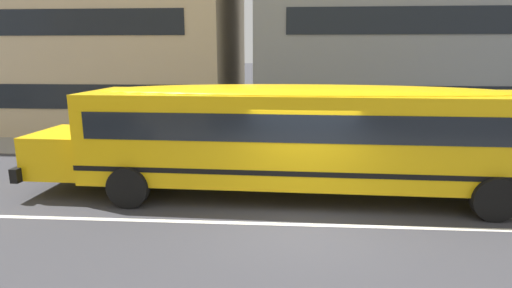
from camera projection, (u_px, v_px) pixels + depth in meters
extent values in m
plane|color=#38383D|center=(303.00, 225.00, 9.02)|extent=(400.00, 400.00, 0.00)
cube|color=gray|center=(295.00, 149.00, 16.29)|extent=(120.00, 3.00, 0.01)
cube|color=silver|center=(303.00, 225.00, 9.02)|extent=(110.00, 0.16, 0.01)
cube|color=yellow|center=(304.00, 136.00, 10.57)|extent=(11.46, 2.92, 2.28)
cube|color=yellow|center=(70.00, 151.00, 11.30)|extent=(1.72, 2.22, 1.14)
cube|color=black|center=(44.00, 164.00, 11.46)|extent=(0.28, 2.59, 0.37)
cube|color=black|center=(304.00, 120.00, 10.48)|extent=(10.77, 2.94, 0.66)
cube|color=black|center=(303.00, 160.00, 10.71)|extent=(11.48, 2.95, 0.12)
ellipsoid|color=yellow|center=(305.00, 92.00, 10.32)|extent=(10.99, 2.70, 0.37)
cylinder|color=red|center=(184.00, 128.00, 12.37)|extent=(0.47, 0.47, 0.03)
cylinder|color=black|center=(128.00, 187.00, 9.96)|extent=(1.04, 0.32, 1.04)
cylinder|color=black|center=(162.00, 161.00, 12.48)|extent=(1.04, 0.32, 1.04)
cylinder|color=black|center=(495.00, 199.00, 9.15)|extent=(1.04, 0.32, 1.04)
cylinder|color=black|center=(452.00, 168.00, 11.67)|extent=(1.04, 0.32, 1.04)
cube|color=black|center=(31.00, 96.00, 18.10)|extent=(14.24, 0.04, 1.10)
cube|color=black|center=(22.00, 22.00, 17.41)|extent=(14.24, 0.04, 1.10)
cube|color=black|center=(460.00, 99.00, 16.87)|extent=(14.66, 0.04, 1.10)
cube|color=black|center=(468.00, 20.00, 16.19)|extent=(14.66, 0.04, 1.10)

